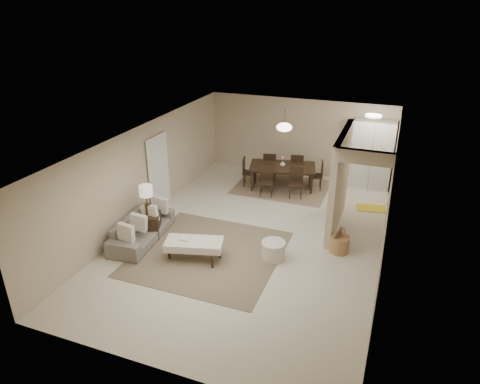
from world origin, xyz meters
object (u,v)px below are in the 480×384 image
at_px(wicker_basket, 339,244).
at_px(dining_table, 282,177).
at_px(pantry_cabinet, 372,155).
at_px(round_pouf, 273,251).
at_px(side_table, 149,225).
at_px(ottoman_bench, 194,244).
at_px(sofa, 142,229).

height_order(wicker_basket, dining_table, dining_table).
height_order(pantry_cabinet, round_pouf, pantry_cabinet).
height_order(side_table, wicker_basket, side_table).
distance_m(round_pouf, wicker_basket, 1.57).
xyz_separation_m(pantry_cabinet, ottoman_bench, (-3.26, -5.59, -0.68)).
bearing_deg(round_pouf, wicker_basket, 31.99).
xyz_separation_m(pantry_cabinet, side_table, (-4.75, -5.06, -0.76)).
distance_m(sofa, side_table, 0.24).
distance_m(sofa, wicker_basket, 4.68).
bearing_deg(wicker_basket, dining_table, 125.54).
relative_size(side_table, wicker_basket, 1.29).
bearing_deg(ottoman_bench, dining_table, 65.63).
bearing_deg(wicker_basket, side_table, -168.57).
xyz_separation_m(pantry_cabinet, dining_table, (-2.51, -1.01, -0.70)).
relative_size(pantry_cabinet, sofa, 1.02).
bearing_deg(round_pouf, sofa, -174.43).
bearing_deg(dining_table, side_table, -131.84).
bearing_deg(pantry_cabinet, sofa, -132.19).
distance_m(ottoman_bench, round_pouf, 1.77).
xyz_separation_m(sofa, wicker_basket, (4.53, 1.14, -0.11)).
xyz_separation_m(sofa, ottoman_bench, (1.54, -0.30, 0.07)).
xyz_separation_m(pantry_cabinet, round_pouf, (-1.60, -4.98, -0.84)).
relative_size(ottoman_bench, round_pouf, 2.54).
bearing_deg(side_table, wicker_basket, 11.43).
height_order(pantry_cabinet, ottoman_bench, pantry_cabinet).
xyz_separation_m(round_pouf, dining_table, (-0.91, 3.97, 0.14)).
bearing_deg(side_table, pantry_cabinet, 46.79).
height_order(side_table, dining_table, dining_table).
relative_size(sofa, wicker_basket, 4.56).
height_order(round_pouf, dining_table, dining_table).
height_order(sofa, round_pouf, sofa).
bearing_deg(side_table, round_pouf, 1.33).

